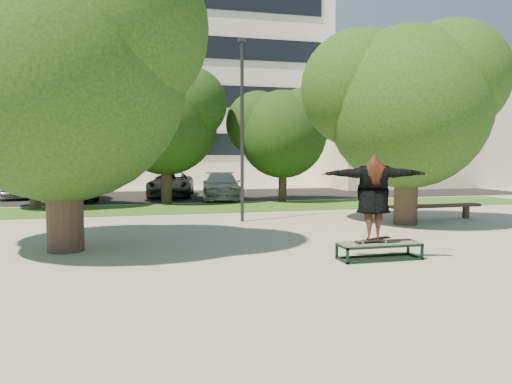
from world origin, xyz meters
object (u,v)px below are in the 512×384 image
object	(u,v)px
bench	(436,207)
car_silver_a	(16,186)
grind_box	(379,251)
lamppost	(242,128)
car_silver_b	(221,186)
car_grey	(171,184)
tree_right	(404,98)
tree_left	(57,61)
car_dark	(80,185)

from	to	relation	value
bench	car_silver_a	bearing A→B (deg)	139.72
grind_box	bench	distance (m)	7.51
lamppost	car_silver_b	bearing A→B (deg)	84.13
grind_box	car_grey	world-z (taller)	car_grey
bench	lamppost	bearing A→B (deg)	167.59
lamppost	tree_right	bearing A→B (deg)	-21.28
grind_box	bench	size ratio (longest dim) A/B	0.52
lamppost	tree_left	bearing A→B (deg)	-143.58
tree_left	bench	distance (m)	12.85
tree_left	car_grey	bearing A→B (deg)	75.30
grind_box	tree_left	bearing A→B (deg)	157.48
tree_right	lamppost	size ratio (longest dim) A/B	1.07
car_silver_a	car_silver_b	bearing A→B (deg)	-26.50
tree_right	lamppost	bearing A→B (deg)	158.72
grind_box	car_silver_b	size ratio (longest dim) A/B	0.39
lamppost	car_grey	size ratio (longest dim) A/B	1.26
tree_right	lamppost	distance (m)	5.36
tree_left	bench	world-z (taller)	tree_left
lamppost	car_silver_a	size ratio (longest dim) A/B	1.61
car_dark	bench	bearing A→B (deg)	-46.25
bench	car_silver_a	size ratio (longest dim) A/B	0.91
grind_box	car_grey	distance (m)	17.65
lamppost	grind_box	bearing A→B (deg)	-77.42
tree_left	grind_box	distance (m)	8.48
bench	car_silver_b	bearing A→B (deg)	118.82
lamppost	car_silver_a	world-z (taller)	lamppost
car_dark	car_silver_b	xyz separation A→B (m)	(6.87, -1.03, -0.07)
lamppost	car_grey	bearing A→B (deg)	97.83
tree_left	car_silver_b	xyz separation A→B (m)	(6.17, 12.41, -3.75)
grind_box	car_silver_a	world-z (taller)	car_silver_a
lamppost	car_grey	world-z (taller)	lamppost
tree_right	car_silver_b	world-z (taller)	tree_right
tree_left	tree_right	size ratio (longest dim) A/B	1.09
grind_box	car_dark	distance (m)	17.91
grind_box	lamppost	bearing A→B (deg)	102.58
tree_right	car_dark	world-z (taller)	tree_right
lamppost	grind_box	world-z (taller)	lamppost
car_silver_b	tree_left	bearing A→B (deg)	-107.71
tree_left	bench	xyz separation A→B (m)	(11.93, 2.66, -3.98)
car_grey	car_silver_b	size ratio (longest dim) A/B	1.05
tree_right	bench	xyz separation A→B (m)	(1.72, 0.67, -3.65)
bench	car_silver_a	xyz separation A→B (m)	(-15.93, 12.67, 0.20)
car_silver_a	car_grey	size ratio (longest dim) A/B	0.78
car_grey	tree_left	bearing A→B (deg)	-94.81
bench	car_grey	bearing A→B (deg)	122.44
tree_left	car_silver_b	distance (m)	14.35
tree_right	tree_left	bearing A→B (deg)	-168.97
tree_left	car_dark	distance (m)	13.95
lamppost	car_silver_b	xyz separation A→B (m)	(0.87, 8.50, -2.48)
car_dark	car_grey	xyz separation A→B (m)	(4.53, 1.14, -0.07)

